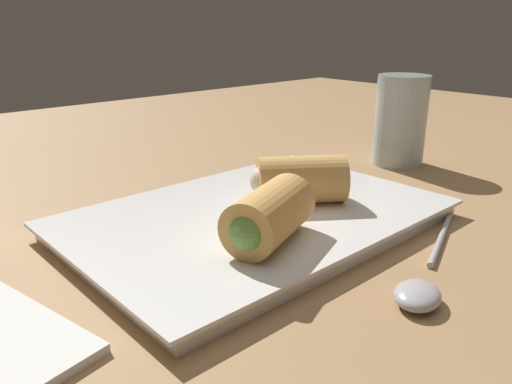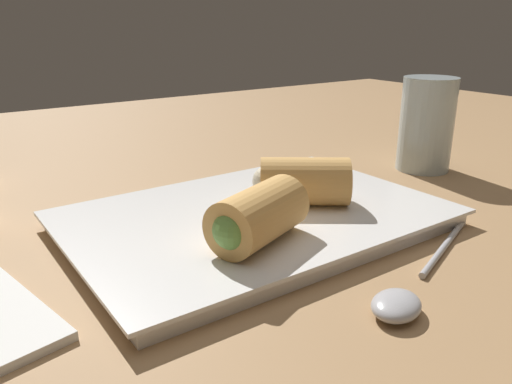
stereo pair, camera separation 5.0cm
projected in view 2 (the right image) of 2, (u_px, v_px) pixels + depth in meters
table_surface at (264, 219)px, 47.33cm from camera, size 180.00×140.00×2.00cm
serving_plate at (256, 219)px, 42.80cm from camera, size 31.27×21.35×1.50cm
roll_front_left at (300, 181)px, 43.41cm from camera, size 8.66×7.89×4.20cm
roll_front_right at (255, 217)px, 35.59cm from camera, size 8.67×6.66×4.20cm
spoon at (407, 293)px, 31.55cm from camera, size 18.22×8.19×1.30cm
drinking_glass at (423, 124)px, 58.27cm from camera, size 6.13×6.13×10.79cm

